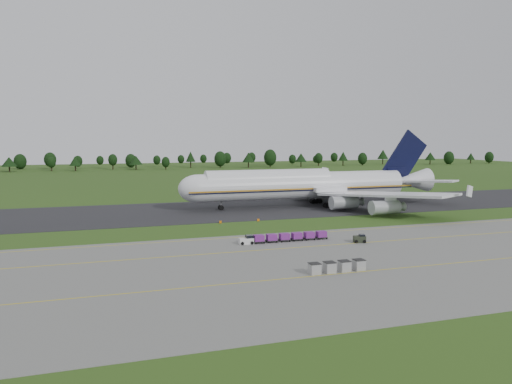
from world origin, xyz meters
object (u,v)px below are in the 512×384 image
object	(u,v)px
utility_cart	(359,239)
aircraft	(307,184)
edge_markers	(240,221)
baggage_train	(283,237)
uld_row	(337,267)

from	to	relation	value
utility_cart	aircraft	bearing A→B (deg)	77.23
utility_cart	edge_markers	distance (m)	32.66
baggage_train	edge_markers	distance (m)	23.86
baggage_train	uld_row	distance (m)	22.63
utility_cart	uld_row	size ratio (longest dim) A/B	0.28
utility_cart	uld_row	world-z (taller)	uld_row
aircraft	edge_markers	xyz separation A→B (m)	(-26.29, -20.64, -6.06)
utility_cart	uld_row	distance (m)	22.13
baggage_train	edge_markers	bearing A→B (deg)	93.91
aircraft	uld_row	size ratio (longest dim) A/B	8.90
aircraft	uld_row	xyz separation A→B (m)	(-24.87, -67.06, -5.48)
utility_cart	uld_row	bearing A→B (deg)	-128.01
uld_row	aircraft	bearing A→B (deg)	69.65
aircraft	utility_cart	distance (m)	51.19
uld_row	edge_markers	xyz separation A→B (m)	(-1.42, 46.42, -0.58)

